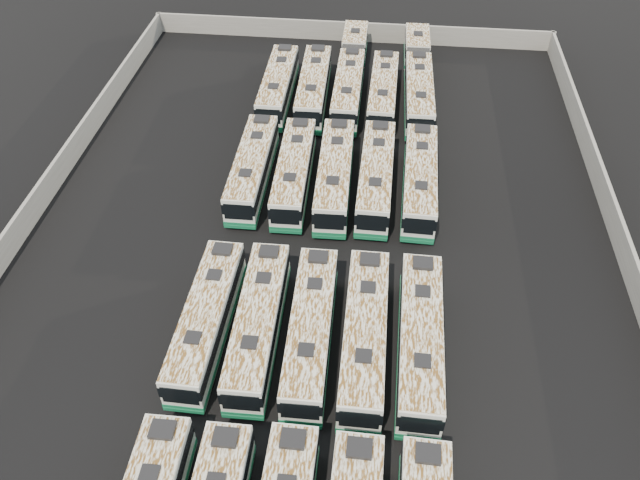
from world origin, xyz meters
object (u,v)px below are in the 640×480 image
(bus_back_far_left, at_px, (278,86))
(bus_back_center, at_px, (350,74))
(bus_back_right, at_px, (383,92))
(bus_back_far_right, at_px, (418,77))
(bus_midfront_far_right, at_px, (420,340))
(bus_midfront_left, at_px, (258,323))
(bus_midback_center, at_px, (335,175))
(bus_midfront_far_left, at_px, (207,319))
(bus_midback_right, at_px, (376,176))
(bus_midfront_center, at_px, (311,330))
(bus_midback_left, at_px, (294,172))
(bus_midback_far_left, at_px, (253,168))
(bus_midfront_right, at_px, (365,335))
(bus_midback_far_right, at_px, (420,180))
(bus_back_left, at_px, (314,87))

(bus_back_far_left, xyz_separation_m, bus_back_center, (6.84, 3.23, -0.01))
(bus_back_right, relative_size, bus_back_far_right, 0.63)
(bus_midfront_far_right, bearing_deg, bus_midfront_left, 179.57)
(bus_midback_center, bearing_deg, bus_midfront_far_left, -114.36)
(bus_midfront_far_right, distance_m, bus_back_center, 33.46)
(bus_midback_right, bearing_deg, bus_back_right, 90.27)
(bus_midfront_left, distance_m, bus_midfront_far_right, 10.14)
(bus_midfront_far_left, xyz_separation_m, bus_midfront_center, (6.69, -0.15, 0.03))
(bus_back_far_right, bearing_deg, bus_midback_left, -122.19)
(bus_midfront_far_right, height_order, bus_midback_far_left, bus_midfront_far_right)
(bus_back_center, height_order, bus_back_far_right, bus_back_far_right)
(bus_midfront_center, relative_size, bus_midfront_far_right, 0.98)
(bus_midfront_far_left, distance_m, bus_midback_center, 17.17)
(bus_midfront_center, xyz_separation_m, bus_midfront_far_right, (6.78, -0.03, 0.04))
(bus_midfront_left, height_order, bus_midfront_center, bus_midfront_center)
(bus_midfront_far_right, height_order, bus_back_far_left, bus_midfront_far_right)
(bus_midback_far_left, distance_m, bus_midback_center, 6.81)
(bus_midfront_right, distance_m, bus_midback_far_left, 19.16)
(bus_midback_far_right, bearing_deg, bus_back_far_left, 136.69)
(bus_midfront_center, distance_m, bus_back_left, 29.74)
(bus_midback_far_right, relative_size, bus_back_center, 0.65)
(bus_midfront_center, height_order, bus_midback_far_right, bus_midback_far_right)
(bus_midfront_far_right, bearing_deg, bus_midfront_center, -179.59)
(bus_midfront_left, bearing_deg, bus_midback_right, 66.24)
(bus_back_left, bearing_deg, bus_back_center, 42.10)
(bus_midfront_far_left, height_order, bus_back_right, bus_back_right)
(bus_midfront_right, height_order, bus_back_right, bus_midfront_right)
(bus_back_center, bearing_deg, bus_midfront_far_left, -101.82)
(bus_midfront_right, distance_m, bus_midback_center, 16.36)
(bus_midfront_center, bearing_deg, bus_midfront_left, 176.18)
(bus_midfront_left, bearing_deg, bus_midback_far_right, 56.34)
(bus_back_far_left, xyz_separation_m, bus_back_far_right, (13.59, 3.17, 0.00))
(bus_back_center, relative_size, bus_back_far_right, 0.99)
(bus_midback_far_left, bearing_deg, bus_midback_center, -2.52)
(bus_midback_far_right, xyz_separation_m, bus_back_far_left, (-13.65, 13.42, -0.01))
(bus_back_left, bearing_deg, bus_midback_right, -65.09)
(bus_midfront_far_right, relative_size, bus_back_right, 1.04)
(bus_midback_center, relative_size, bus_back_left, 1.00)
(bus_midfront_far_right, height_order, bus_midback_far_right, bus_midfront_far_right)
(bus_midfront_far_left, bearing_deg, bus_midfront_right, -0.37)
(bus_midback_center, bearing_deg, bus_midfront_right, -79.54)
(bus_midback_center, relative_size, bus_back_far_right, 0.66)
(bus_midback_center, height_order, bus_back_far_right, bus_midback_center)
(bus_midback_far_left, height_order, bus_back_far_left, bus_back_far_left)
(bus_midfront_far_right, relative_size, bus_midback_center, 1.00)
(bus_midfront_right, xyz_separation_m, bus_back_far_right, (3.44, 32.75, -0.03))
(bus_midback_far_right, relative_size, bus_back_far_left, 1.01)
(bus_back_far_left, height_order, bus_back_far_right, bus_back_far_right)
(bus_midback_right, height_order, bus_back_left, bus_back_left)
(bus_midfront_center, bearing_deg, bus_midback_center, 88.87)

